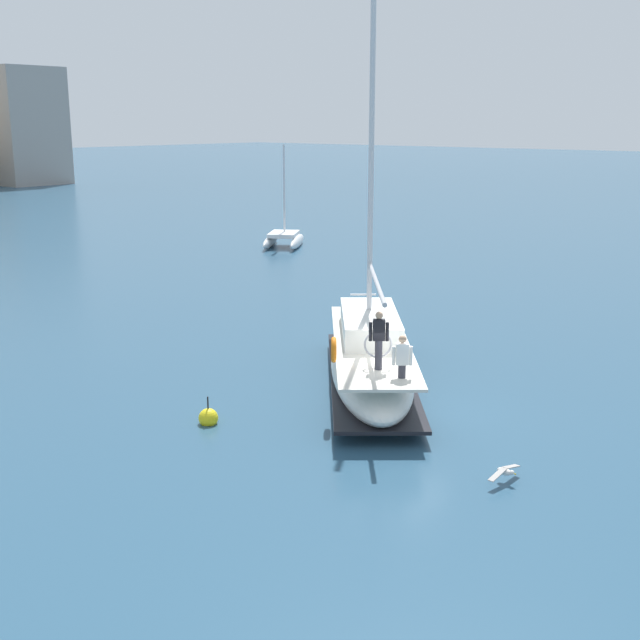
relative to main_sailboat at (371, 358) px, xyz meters
name	(u,v)px	position (x,y,z in m)	size (l,w,h in m)	color
ground_plane	(398,413)	(-1.36, -1.96, -0.90)	(400.00, 400.00, 0.00)	#284C66
main_sailboat	(371,358)	(0.00, 0.00, 0.00)	(8.88, 8.03, 12.16)	white
moored_cutter_left	(284,239)	(19.05, 20.99, -0.36)	(5.01, 4.30, 6.41)	white
seagull	(505,471)	(-3.49, -6.32, -0.63)	(1.16, 0.47, 0.17)	silver
mooring_buoy	(208,418)	(-5.26, 1.48, -0.74)	(0.53, 0.53, 0.86)	yellow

